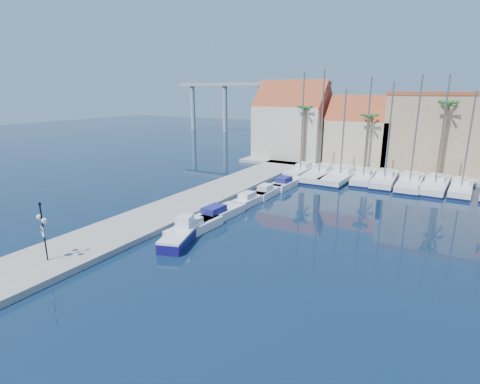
% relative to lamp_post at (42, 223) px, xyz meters
% --- Properties ---
extents(ground, '(260.00, 260.00, 0.00)m').
position_rel_lamp_post_xyz_m(ground, '(8.64, 1.75, -3.29)').
color(ground, black).
rests_on(ground, ground).
extents(quay_west, '(6.00, 77.00, 0.50)m').
position_rel_lamp_post_xyz_m(quay_west, '(-0.36, 15.25, -3.04)').
color(quay_west, gray).
rests_on(quay_west, ground).
extents(shore_north, '(54.00, 16.00, 0.50)m').
position_rel_lamp_post_xyz_m(shore_north, '(18.64, 49.75, -3.04)').
color(shore_north, gray).
rests_on(shore_north, ground).
extents(lamp_post, '(1.40, 0.68, 4.25)m').
position_rel_lamp_post_xyz_m(lamp_post, '(0.00, 0.00, 0.00)').
color(lamp_post, black).
rests_on(lamp_post, quay_west).
extents(fishing_boat, '(3.41, 5.81, 1.93)m').
position_rel_lamp_post_xyz_m(fishing_boat, '(5.34, 8.31, -2.65)').
color(fishing_boat, '#140E57').
rests_on(fishing_boat, ground).
extents(motorboat_west_0, '(2.31, 6.10, 1.40)m').
position_rel_lamp_post_xyz_m(motorboat_west_0, '(4.98, 10.56, -2.78)').
color(motorboat_west_0, white).
rests_on(motorboat_west_0, ground).
extents(motorboat_west_1, '(2.53, 6.71, 1.40)m').
position_rel_lamp_post_xyz_m(motorboat_west_1, '(4.79, 14.66, -2.78)').
color(motorboat_west_1, white).
rests_on(motorboat_west_1, ground).
extents(motorboat_west_2, '(2.06, 5.51, 1.40)m').
position_rel_lamp_post_xyz_m(motorboat_west_2, '(5.13, 20.56, -2.78)').
color(motorboat_west_2, white).
rests_on(motorboat_west_2, ground).
extents(motorboat_west_3, '(1.89, 5.62, 1.40)m').
position_rel_lamp_post_xyz_m(motorboat_west_3, '(5.32, 24.60, -2.78)').
color(motorboat_west_3, white).
rests_on(motorboat_west_3, ground).
extents(motorboat_west_4, '(2.36, 6.55, 1.40)m').
position_rel_lamp_post_xyz_m(motorboat_west_4, '(5.60, 29.59, -2.78)').
color(motorboat_west_4, white).
rests_on(motorboat_west_4, ground).
extents(sailboat_0, '(2.40, 8.96, 14.54)m').
position_rel_lamp_post_xyz_m(sailboat_0, '(4.74, 37.70, -2.65)').
color(sailboat_0, white).
rests_on(sailboat_0, ground).
extents(sailboat_1, '(3.51, 11.57, 14.86)m').
position_rel_lamp_post_xyz_m(sailboat_1, '(7.74, 37.29, -2.70)').
color(sailboat_1, white).
rests_on(sailboat_1, ground).
extents(sailboat_2, '(3.76, 12.19, 12.26)m').
position_rel_lamp_post_xyz_m(sailboat_2, '(10.80, 37.55, -2.73)').
color(sailboat_2, white).
rests_on(sailboat_2, ground).
extents(sailboat_3, '(2.98, 9.16, 13.78)m').
position_rel_lamp_post_xyz_m(sailboat_3, '(13.74, 37.84, -2.67)').
color(sailboat_3, white).
rests_on(sailboat_3, ground).
extents(sailboat_4, '(3.12, 10.37, 13.17)m').
position_rel_lamp_post_xyz_m(sailboat_4, '(16.47, 38.14, -2.70)').
color(sailboat_4, white).
rests_on(sailboat_4, ground).
extents(sailboat_5, '(2.98, 10.75, 13.99)m').
position_rel_lamp_post_xyz_m(sailboat_5, '(19.65, 37.86, -2.70)').
color(sailboat_5, white).
rests_on(sailboat_5, ground).
extents(sailboat_6, '(3.37, 10.72, 13.96)m').
position_rel_lamp_post_xyz_m(sailboat_6, '(22.59, 38.00, -2.70)').
color(sailboat_6, white).
rests_on(sailboat_6, ground).
extents(sailboat_7, '(2.90, 9.21, 12.08)m').
position_rel_lamp_post_xyz_m(sailboat_7, '(25.45, 37.68, -2.70)').
color(sailboat_7, white).
rests_on(sailboat_7, ground).
extents(building_0, '(12.30, 9.00, 13.50)m').
position_rel_lamp_post_xyz_m(building_0, '(-1.36, 48.75, 3.23)').
color(building_0, beige).
rests_on(building_0, shore_north).
extents(building_1, '(10.30, 8.00, 11.00)m').
position_rel_lamp_post_xyz_m(building_1, '(10.64, 48.75, 2.00)').
color(building_1, '#C7B38C').
rests_on(building_1, shore_north).
extents(building_2, '(14.20, 10.20, 11.50)m').
position_rel_lamp_post_xyz_m(building_2, '(21.64, 49.75, 2.97)').
color(building_2, '#9F8462').
rests_on(building_2, shore_north).
extents(palm_0, '(2.60, 2.60, 10.15)m').
position_rel_lamp_post_xyz_m(palm_0, '(2.64, 43.75, 5.79)').
color(palm_0, brown).
rests_on(palm_0, shore_north).
extents(palm_1, '(2.60, 2.60, 9.15)m').
position_rel_lamp_post_xyz_m(palm_1, '(12.64, 43.75, 4.84)').
color(palm_1, brown).
rests_on(palm_1, shore_north).
extents(palm_2, '(2.60, 2.60, 11.15)m').
position_rel_lamp_post_xyz_m(palm_2, '(22.64, 43.75, 6.72)').
color(palm_2, brown).
rests_on(palm_2, shore_north).
extents(viaduct, '(48.00, 2.20, 14.45)m').
position_rel_lamp_post_xyz_m(viaduct, '(-30.43, 83.75, 6.96)').
color(viaduct, '#9E9E99').
rests_on(viaduct, ground).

